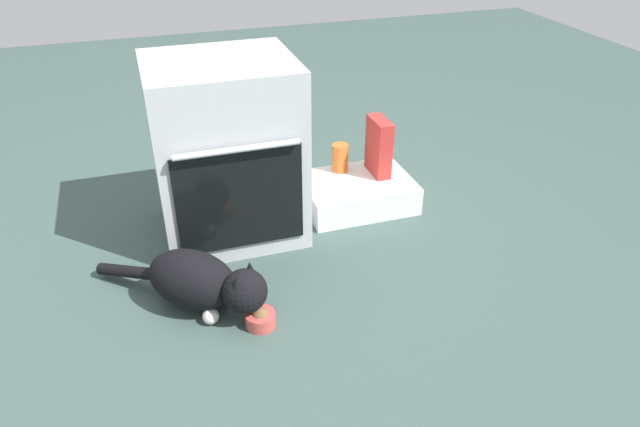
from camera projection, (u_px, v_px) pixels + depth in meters
ground at (246, 277)px, 2.40m from camera, size 8.00×8.00×0.00m
oven at (227, 151)px, 2.51m from camera, size 0.61×0.57×0.79m
pantry_cabinet at (357, 192)px, 2.86m from camera, size 0.52×0.38×0.14m
food_bowl at (260, 318)px, 2.13m from camera, size 0.11×0.11×0.08m
cat at (201, 282)px, 2.17m from camera, size 0.61×0.55×0.24m
cereal_box at (379, 147)px, 2.82m from camera, size 0.07×0.18×0.28m
sauce_jar at (340, 158)px, 2.88m from camera, size 0.08×0.08×0.14m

